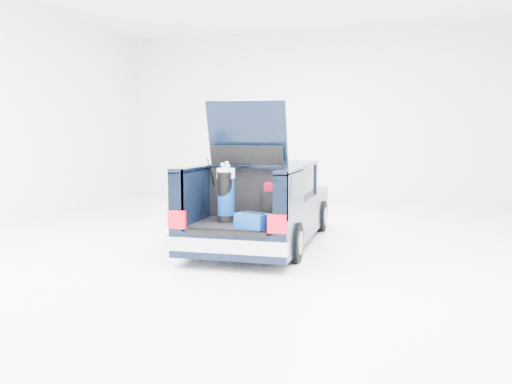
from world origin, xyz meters
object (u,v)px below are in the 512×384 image
(red_suitcase, at_px, (277,202))
(blue_golf_bag, at_px, (226,195))
(car, at_px, (265,205))
(blue_duffel, at_px, (252,221))
(black_golf_bag, at_px, (226,196))

(red_suitcase, distance_m, blue_golf_bag, 0.82)
(red_suitcase, bearing_deg, car, 112.80)
(red_suitcase, distance_m, blue_duffel, 0.85)
(blue_golf_bag, bearing_deg, blue_duffel, -63.90)
(car, bearing_deg, blue_duffel, -81.00)
(car, xyz_separation_m, blue_golf_bag, (-0.22, -1.56, 0.35))
(red_suitcase, xyz_separation_m, blue_golf_bag, (-0.72, -0.36, 0.13))
(red_suitcase, distance_m, black_golf_bag, 0.82)
(blue_golf_bag, relative_size, blue_duffel, 1.80)
(red_suitcase, bearing_deg, blue_golf_bag, -153.26)
(blue_golf_bag, height_order, blue_duffel, blue_golf_bag)
(car, xyz_separation_m, red_suitcase, (0.50, -1.19, 0.22))
(red_suitcase, xyz_separation_m, black_golf_bag, (-0.73, -0.37, 0.10))
(car, xyz_separation_m, black_golf_bag, (-0.23, -1.56, 0.33))
(blue_golf_bag, xyz_separation_m, blue_duffel, (0.54, -0.45, -0.32))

